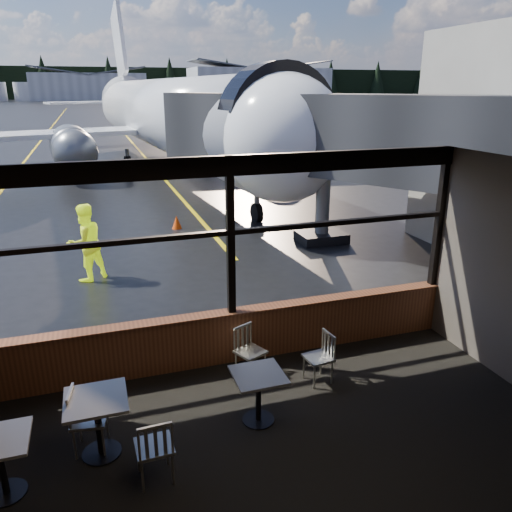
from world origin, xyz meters
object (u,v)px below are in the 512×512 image
airliner (167,66)px  jet_bridge (302,171)px  chair_mid_s (154,447)px  cone_nose (177,222)px  ground_crew (85,243)px  cafe_table_near (258,398)px  chair_mid_w (90,420)px  cafe_table_left (2,468)px  cafe_table_mid (99,427)px  chair_near_n (250,352)px  chair_near_e (318,358)px

airliner → jet_bridge: size_ratio=3.48×
chair_mid_s → cone_nose: size_ratio=2.05×
ground_crew → chair_mid_s: bearing=62.6°
cafe_table_near → chair_mid_w: chair_mid_w is taller
airliner → cafe_table_near: size_ratio=47.72×
cafe_table_left → cafe_table_near: bearing=6.5°
cafe_table_mid → cafe_table_near: bearing=0.3°
cafe_table_near → ground_crew: 6.88m
jet_bridge → ground_crew: bearing=-173.1°
airliner → chair_near_n: size_ratio=42.03×
jet_bridge → cafe_table_mid: (-5.83, -7.22, -1.85)m
cafe_table_left → chair_near_e: chair_near_e is taller
chair_near_n → cafe_table_near: bearing=53.5°
cafe_table_near → chair_mid_s: chair_mid_s is taller
cone_nose → chair_near_n: bearing=-92.3°
chair_near_e → ground_crew: 6.79m
jet_bridge → chair_near_n: 7.22m
chair_mid_w → ground_crew: (0.02, 6.37, 0.49)m
jet_bridge → chair_mid_s: 9.61m
airliner → cafe_table_near: (-2.46, -22.61, -5.15)m
chair_mid_w → ground_crew: bearing=-170.3°
chair_near_n → cone_nose: bearing=-116.6°
airliner → chair_near_e: 22.59m
chair_near_n → chair_mid_w: 2.68m
jet_bridge → chair_near_e: jet_bridge is taller
ground_crew → cafe_table_left: bearing=48.8°
chair_mid_s → cafe_table_near: bearing=21.5°
cafe_table_near → ground_crew: ground_crew is taller
chair_near_e → chair_near_n: (-0.97, 0.49, 0.01)m
chair_near_n → chair_mid_s: bearing=21.2°
chair_mid_w → cone_nose: (2.85, 10.32, -0.23)m
jet_bridge → chair_near_e: size_ratio=12.38×
airliner → jet_bridge: airliner is taller
cafe_table_mid → cafe_table_left: 1.13m
chair_near_n → cone_nose: chair_near_n is taller
cafe_table_mid → chair_mid_s: bearing=-46.5°
jet_bridge → cafe_table_near: size_ratio=13.71×
cafe_table_left → chair_mid_s: 1.71m
cafe_table_mid → airliner: bearing=78.5°
cafe_table_near → chair_mid_s: (-1.51, -0.66, 0.08)m
jet_bridge → chair_mid_w: bearing=-129.9°
airliner → cone_nose: airliner is taller
chair_mid_w → cafe_table_mid: bearing=48.5°
chair_near_n → cone_nose: 9.32m
chair_near_e → cafe_table_mid: bearing=94.1°
cone_nose → chair_near_e: bearing=-86.5°
airliner → chair_mid_w: bearing=-106.6°
cafe_table_near → chair_mid_s: size_ratio=0.83×
jet_bridge → cafe_table_mid: jet_bridge is taller
cafe_table_mid → cone_nose: size_ratio=1.88×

